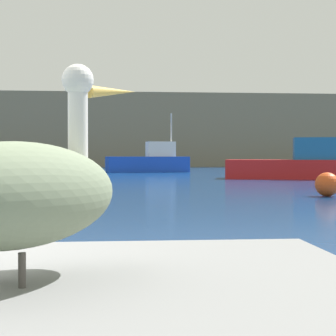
# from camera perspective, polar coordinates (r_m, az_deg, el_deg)

# --- Properties ---
(hillside_backdrop) EXTENTS (140.00, 16.90, 8.35)m
(hillside_backdrop) POSITION_cam_1_polar(r_m,az_deg,el_deg) (72.91, -6.61, 3.51)
(hillside_backdrop) COLOR #7F755B
(hillside_backdrop) RESTS_ON ground
(pelican) EXTENTS (1.06, 1.20, 0.92)m
(pelican) POSITION_cam_1_polar(r_m,az_deg,el_deg) (2.41, -14.52, -2.30)
(pelican) COLOR gray
(pelican) RESTS_ON pier_dock
(fishing_boat_red) EXTENTS (8.32, 4.51, 4.93)m
(fishing_boat_red) POSITION_cam_1_polar(r_m,az_deg,el_deg) (32.89, 13.35, 0.43)
(fishing_boat_red) COLOR red
(fishing_boat_red) RESTS_ON ground
(fishing_boat_blue) EXTENTS (6.48, 2.79, 4.56)m
(fishing_boat_blue) POSITION_cam_1_polar(r_m,az_deg,el_deg) (44.40, -1.78, 0.65)
(fishing_boat_blue) COLOR blue
(fishing_boat_blue) RESTS_ON ground
(mooring_buoy) EXTENTS (0.77, 0.77, 0.77)m
(mooring_buoy) POSITION_cam_1_polar(r_m,az_deg,el_deg) (19.03, 15.38, -1.56)
(mooring_buoy) COLOR #E54C19
(mooring_buoy) RESTS_ON ground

